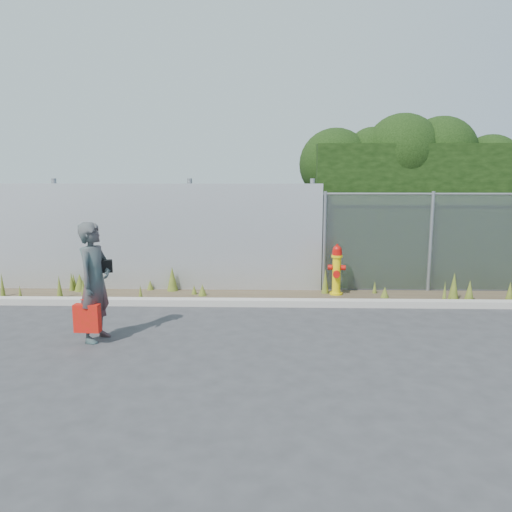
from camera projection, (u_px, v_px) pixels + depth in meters
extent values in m
plane|color=#323234|center=(274.00, 338.00, 7.41)|extent=(80.00, 80.00, 0.00)
cube|color=#A69F96|center=(273.00, 303.00, 9.17)|extent=(16.00, 0.22, 0.12)
cube|color=#433626|center=(273.00, 297.00, 9.77)|extent=(16.00, 1.20, 0.01)
cone|color=#485A1B|center=(194.00, 290.00, 9.96)|extent=(0.12, 0.12, 0.19)
cone|color=#485A1B|center=(20.00, 293.00, 9.51)|extent=(0.08, 0.08, 0.29)
cone|color=#485A1B|center=(375.00, 288.00, 10.03)|extent=(0.09, 0.09, 0.26)
cone|color=#485A1B|center=(2.00, 285.00, 9.75)|extent=(0.10, 0.10, 0.48)
cone|color=#485A1B|center=(83.00, 288.00, 9.88)|extent=(0.10, 0.10, 0.33)
cone|color=#485A1B|center=(150.00, 286.00, 10.31)|extent=(0.14, 0.14, 0.21)
cone|color=#485A1B|center=(59.00, 287.00, 9.63)|extent=(0.12, 0.12, 0.46)
cone|color=#485A1B|center=(80.00, 283.00, 10.21)|extent=(0.23, 0.23, 0.37)
cone|color=#485A1B|center=(140.00, 293.00, 9.54)|extent=(0.09, 0.09, 0.30)
cone|color=#485A1B|center=(74.00, 282.00, 10.33)|extent=(0.14, 0.14, 0.34)
cone|color=#485A1B|center=(510.00, 293.00, 9.33)|extent=(0.16, 0.16, 0.40)
cone|color=#485A1B|center=(72.00, 282.00, 10.24)|extent=(0.11, 0.11, 0.40)
cone|color=#485A1B|center=(172.00, 279.00, 10.23)|extent=(0.23, 0.23, 0.51)
cone|color=#485A1B|center=(454.00, 287.00, 9.49)|extent=(0.20, 0.20, 0.54)
cone|color=#485A1B|center=(325.00, 282.00, 10.01)|extent=(0.15, 0.15, 0.51)
cone|color=#485A1B|center=(385.00, 293.00, 9.68)|extent=(0.16, 0.16, 0.23)
cone|color=#485A1B|center=(247.00, 278.00, 10.38)|extent=(0.09, 0.09, 0.48)
cone|color=#485A1B|center=(469.00, 292.00, 9.35)|extent=(0.19, 0.19, 0.43)
cone|color=#485A1B|center=(93.00, 293.00, 9.65)|extent=(0.13, 0.13, 0.25)
cone|color=#485A1B|center=(445.00, 293.00, 9.21)|extent=(0.09, 0.09, 0.44)
cone|color=#485A1B|center=(202.00, 291.00, 9.84)|extent=(0.17, 0.17, 0.24)
cube|color=#BABBC2|center=(115.00, 237.00, 10.26)|extent=(8.50, 0.08, 2.20)
cylinder|color=gray|center=(57.00, 234.00, 10.41)|extent=(0.10, 0.10, 2.30)
cylinder|color=gray|center=(191.00, 234.00, 10.33)|extent=(0.10, 0.10, 2.30)
cylinder|color=gray|center=(312.00, 235.00, 10.26)|extent=(0.10, 0.10, 2.30)
cube|color=gray|center=(483.00, 244.00, 10.08)|extent=(6.50, 0.03, 2.00)
cylinder|color=gray|center=(487.00, 194.00, 9.91)|extent=(6.50, 0.04, 0.04)
cylinder|color=gray|center=(324.00, 242.00, 10.16)|extent=(0.07, 0.07, 2.05)
cylinder|color=gray|center=(431.00, 242.00, 10.10)|extent=(0.07, 0.07, 2.05)
cube|color=black|center=(479.00, 215.00, 10.97)|extent=(7.30, 1.60, 3.00)
sphere|color=black|center=(335.00, 164.00, 10.99)|extent=(1.58, 1.58, 1.58)
sphere|color=black|center=(372.00, 153.00, 10.90)|extent=(1.12, 1.12, 1.12)
sphere|color=black|center=(402.00, 153.00, 10.74)|extent=(1.66, 1.66, 1.66)
sphere|color=black|center=(441.00, 153.00, 10.76)|extent=(1.55, 1.55, 1.55)
sphere|color=black|center=(490.00, 165.00, 10.74)|extent=(1.30, 1.30, 1.30)
cylinder|color=#DCC20B|center=(336.00, 294.00, 9.96)|extent=(0.26, 0.26, 0.05)
cylinder|color=#DCC20B|center=(336.00, 276.00, 9.90)|extent=(0.16, 0.16, 0.77)
cylinder|color=#DCC20B|center=(337.00, 256.00, 9.83)|extent=(0.22, 0.22, 0.05)
cylinder|color=#B20F0A|center=(337.00, 253.00, 9.82)|extent=(0.19, 0.19, 0.09)
sphere|color=#B20F0A|center=(337.00, 250.00, 9.81)|extent=(0.17, 0.17, 0.17)
cylinder|color=#B20F0A|center=(337.00, 245.00, 9.79)|extent=(0.05, 0.05, 0.05)
cylinder|color=#B20F0A|center=(330.00, 267.00, 9.87)|extent=(0.09, 0.10, 0.10)
cylinder|color=#B20F0A|center=(343.00, 267.00, 9.86)|extent=(0.09, 0.10, 0.10)
cylinder|color=#B20F0A|center=(337.00, 274.00, 9.76)|extent=(0.14, 0.11, 0.14)
imported|color=#106764|center=(95.00, 282.00, 7.21)|extent=(0.56, 0.72, 1.74)
cube|color=#AD1F09|center=(87.00, 318.00, 7.10)|extent=(0.37, 0.13, 0.40)
cylinder|color=#AD1F09|center=(86.00, 300.00, 7.06)|extent=(0.17, 0.02, 0.02)
cube|color=black|center=(104.00, 266.00, 7.30)|extent=(0.25, 0.10, 0.18)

